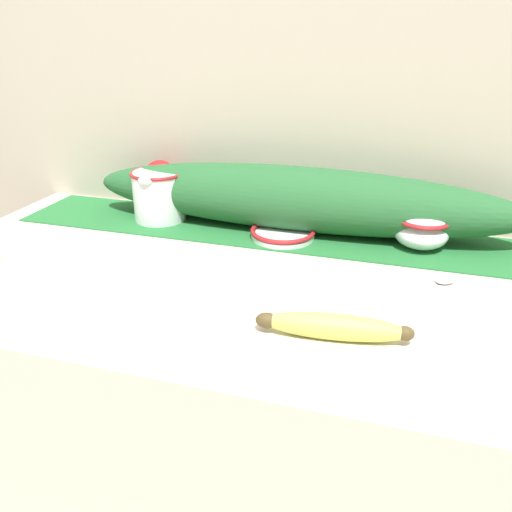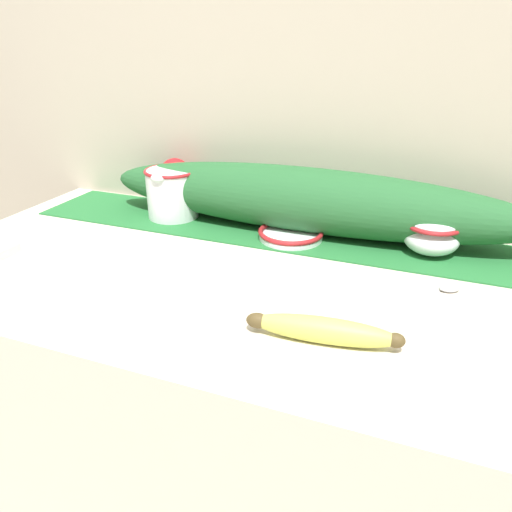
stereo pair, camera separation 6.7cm
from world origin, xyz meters
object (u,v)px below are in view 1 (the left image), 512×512
(spoon, at_px, (439,281))
(sugar_bowl, at_px, (422,228))
(banana, at_px, (333,327))
(small_dish, at_px, (283,233))
(cream_pitcher, at_px, (159,194))

(spoon, bearing_deg, sugar_bowl, 73.85)
(banana, height_order, spoon, banana)
(small_dish, xyz_separation_m, banana, (0.16, -0.35, 0.01))
(cream_pitcher, xyz_separation_m, sugar_bowl, (0.58, -0.00, -0.02))
(cream_pitcher, relative_size, banana, 0.63)
(sugar_bowl, bearing_deg, banana, -107.82)
(spoon, bearing_deg, cream_pitcher, 137.35)
(cream_pitcher, bearing_deg, spoon, -14.05)
(sugar_bowl, relative_size, banana, 0.48)
(small_dish, height_order, spoon, small_dish)
(sugar_bowl, height_order, spoon, sugar_bowl)
(banana, bearing_deg, sugar_bowl, 72.18)
(sugar_bowl, height_order, banana, sugar_bowl)
(sugar_bowl, relative_size, small_dish, 0.79)
(cream_pitcher, distance_m, banana, 0.60)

